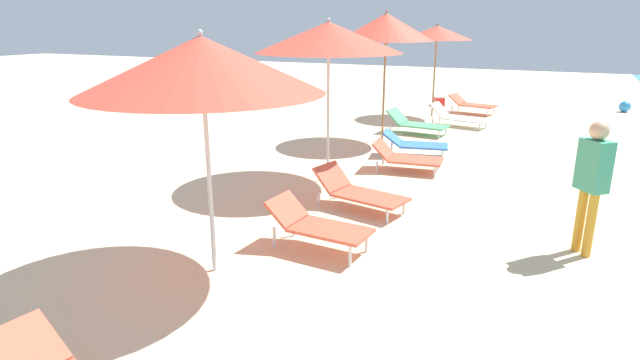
# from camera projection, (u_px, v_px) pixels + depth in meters

# --- Properties ---
(umbrella_fourth) EXTENTS (2.55, 2.55, 2.66)m
(umbrella_fourth) POSITION_uv_depth(u_px,v_px,m) (202.00, 65.00, 5.32)
(umbrella_fourth) COLOR silver
(umbrella_fourth) RESTS_ON ground
(lounger_fourth_shoreside) EXTENTS (1.32, 0.65, 0.62)m
(lounger_fourth_shoreside) POSITION_uv_depth(u_px,v_px,m) (317.00, 224.00, 6.44)
(lounger_fourth_shoreside) COLOR #D8593F
(lounger_fourth_shoreside) RESTS_ON ground
(umbrella_fifth) EXTENTS (2.50, 2.50, 2.80)m
(umbrella_fifth) POSITION_uv_depth(u_px,v_px,m) (328.00, 37.00, 8.70)
(umbrella_fifth) COLOR silver
(umbrella_fifth) RESTS_ON ground
(lounger_fifth_shoreside) EXTENTS (1.36, 0.82, 0.56)m
(lounger_fifth_shoreside) POSITION_uv_depth(u_px,v_px,m) (406.00, 157.00, 9.91)
(lounger_fifth_shoreside) COLOR #D8593F
(lounger_fifth_shoreside) RESTS_ON ground
(lounger_fifth_inland) EXTENTS (1.51, 0.87, 0.61)m
(lounger_fifth_inland) POSITION_uv_depth(u_px,v_px,m) (358.00, 191.00, 7.86)
(lounger_fifth_inland) COLOR #D8593F
(lounger_fifth_inland) RESTS_ON ground
(umbrella_sixth) EXTENTS (2.20, 2.20, 2.99)m
(umbrella_sixth) POSITION_uv_depth(u_px,v_px,m) (386.00, 27.00, 11.74)
(umbrella_sixth) COLOR olive
(umbrella_sixth) RESTS_ON ground
(lounger_sixth_shoreside) EXTENTS (1.55, 0.79, 0.60)m
(lounger_sixth_shoreside) POSITION_uv_depth(u_px,v_px,m) (416.00, 123.00, 13.20)
(lounger_sixth_shoreside) COLOR #4CA572
(lounger_sixth_shoreside) RESTS_ON ground
(lounger_sixth_inland) EXTENTS (1.44, 0.88, 0.53)m
(lounger_sixth_inland) POSITION_uv_depth(u_px,v_px,m) (414.00, 143.00, 10.99)
(lounger_sixth_inland) COLOR blue
(lounger_sixth_inland) RESTS_ON ground
(umbrella_farthest) EXTENTS (2.04, 2.04, 2.70)m
(umbrella_farthest) POSITION_uv_depth(u_px,v_px,m) (437.00, 33.00, 15.04)
(umbrella_farthest) COLOR olive
(umbrella_farthest) RESTS_ON ground
(lounger_farthest_shoreside) EXTENTS (1.49, 0.90, 0.57)m
(lounger_farthest_shoreside) POSITION_uv_depth(u_px,v_px,m) (472.00, 104.00, 16.15)
(lounger_farthest_shoreside) COLOR #D8593F
(lounger_farthest_shoreside) RESTS_ON ground
(lounger_farthest_inland) EXTENTS (1.63, 0.86, 0.59)m
(lounger_farthest_inland) POSITION_uv_depth(u_px,v_px,m) (458.00, 117.00, 14.20)
(lounger_farthest_inland) COLOR white
(lounger_farthest_inland) RESTS_ON ground
(person_walking_near) EXTENTS (0.40, 0.42, 1.65)m
(person_walking_near) POSITION_uv_depth(u_px,v_px,m) (592.00, 175.00, 6.14)
(person_walking_near) COLOR orange
(person_walking_near) RESTS_ON ground
(cooler_box) EXTENTS (0.48, 0.56, 0.34)m
(cooler_box) POSITION_uv_depth(u_px,v_px,m) (439.00, 101.00, 17.75)
(cooler_box) COLOR red
(cooler_box) RESTS_ON ground
(beach_ball) EXTENTS (0.35, 0.35, 0.35)m
(beach_ball) POSITION_uv_depth(u_px,v_px,m) (625.00, 107.00, 16.46)
(beach_ball) COLOR #338CD8
(beach_ball) RESTS_ON ground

